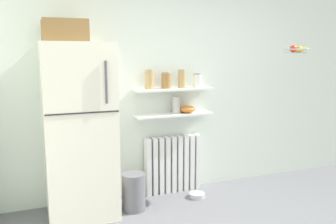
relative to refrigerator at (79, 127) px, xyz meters
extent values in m
cube|color=silver|center=(1.22, 0.37, 0.36)|extent=(7.04, 0.10, 2.60)
cube|color=silver|center=(0.00, 0.00, -0.05)|extent=(0.69, 0.63, 1.78)
cube|color=#262628|center=(0.00, -0.32, 0.19)|extent=(0.68, 0.01, 0.01)
cylinder|color=#4C4C51|center=(0.23, -0.34, 0.47)|extent=(0.02, 0.02, 0.40)
cube|color=olive|center=(-0.10, 0.00, 0.95)|extent=(0.41, 0.44, 0.21)
cube|color=white|center=(0.81, 0.24, -0.59)|extent=(0.06, 0.12, 0.69)
cube|color=white|center=(0.89, 0.24, -0.59)|extent=(0.06, 0.12, 0.69)
cube|color=white|center=(0.97, 0.24, -0.59)|extent=(0.06, 0.12, 0.69)
cube|color=white|center=(1.05, 0.24, -0.59)|extent=(0.06, 0.12, 0.69)
cube|color=white|center=(1.13, 0.24, -0.59)|extent=(0.06, 0.12, 0.69)
cube|color=white|center=(1.21, 0.24, -0.59)|extent=(0.06, 0.12, 0.69)
cube|color=white|center=(1.29, 0.24, -0.59)|extent=(0.06, 0.12, 0.69)
cube|color=white|center=(1.37, 0.24, -0.59)|extent=(0.06, 0.12, 0.69)
cube|color=white|center=(1.45, 0.24, -0.59)|extent=(0.06, 0.12, 0.69)
cube|color=white|center=(1.13, 0.21, 0.02)|extent=(0.94, 0.22, 0.02)
cube|color=white|center=(1.13, 0.21, 0.33)|extent=(0.94, 0.22, 0.02)
cylinder|color=tan|center=(0.83, 0.21, 0.44)|extent=(0.10, 0.10, 0.20)
cylinder|color=gray|center=(0.83, 0.21, 0.55)|extent=(0.09, 0.09, 0.02)
cylinder|color=olive|center=(1.03, 0.21, 0.43)|extent=(0.11, 0.11, 0.17)
cylinder|color=gray|center=(1.03, 0.21, 0.52)|extent=(0.10, 0.10, 0.02)
cylinder|color=tan|center=(1.23, 0.21, 0.44)|extent=(0.09, 0.09, 0.20)
cylinder|color=gray|center=(1.23, 0.21, 0.55)|extent=(0.08, 0.08, 0.02)
cylinder|color=silver|center=(1.43, 0.21, 0.41)|extent=(0.10, 0.10, 0.15)
cylinder|color=gray|center=(1.43, 0.21, 0.50)|extent=(0.10, 0.10, 0.02)
cylinder|color=#B2ADA8|center=(1.16, 0.21, 0.14)|extent=(0.09, 0.09, 0.20)
ellipsoid|color=orange|center=(1.31, 0.21, 0.08)|extent=(0.19, 0.19, 0.09)
cylinder|color=slate|center=(0.54, -0.10, -0.74)|extent=(0.25, 0.25, 0.41)
cylinder|color=#B7B7BC|center=(1.33, -0.04, -0.91)|extent=(0.19, 0.19, 0.05)
torus|color=#B2B2B7|center=(2.50, -0.24, 0.79)|extent=(0.32, 0.32, 0.01)
cylinder|color=#A8A8AD|center=(2.50, -0.24, 0.75)|extent=(0.26, 0.26, 0.01)
sphere|color=gold|center=(2.55, -0.23, 0.79)|extent=(0.07, 0.07, 0.07)
sphere|color=red|center=(2.44, -0.25, 0.79)|extent=(0.08, 0.08, 0.08)
ellipsoid|color=yellow|center=(2.54, -0.27, 0.78)|extent=(0.17, 0.14, 0.09)
camera|label=1|loc=(-0.43, -3.60, 0.73)|focal=37.72mm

